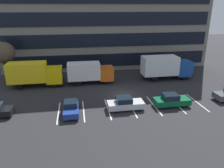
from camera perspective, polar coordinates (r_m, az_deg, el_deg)
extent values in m
plane|color=#262628|center=(29.57, 3.09, -2.61)|extent=(120.00, 120.00, 0.00)
cube|color=slate|center=(45.10, -1.84, 19.15)|extent=(38.07, 12.34, 21.60)
cube|color=black|center=(40.01, -0.50, 6.34)|extent=(36.54, 0.16, 2.30)
cube|color=black|center=(39.34, -0.51, 11.45)|extent=(36.54, 0.16, 2.30)
cube|color=black|center=(38.99, -0.53, 16.70)|extent=(36.54, 0.16, 2.30)
cube|color=silver|center=(25.23, -13.88, -7.29)|extent=(0.14, 5.40, 0.01)
cube|color=silver|center=(25.13, -7.47, -6.96)|extent=(0.14, 5.40, 0.01)
cube|color=silver|center=(25.34, -1.09, -6.55)|extent=(0.14, 5.40, 0.01)
cube|color=silver|center=(25.85, 5.09, -6.07)|extent=(0.14, 5.40, 0.01)
cube|color=silver|center=(26.64, 10.96, -5.56)|extent=(0.14, 5.40, 0.01)
cube|color=silver|center=(27.70, 16.43, -5.02)|extent=(0.14, 5.40, 0.01)
cube|color=silver|center=(28.99, 21.44, -4.49)|extent=(0.14, 5.40, 0.01)
cube|color=yellow|center=(33.38, -14.84, 2.39)|extent=(2.28, 2.49, 2.28)
cube|color=black|center=(33.16, -12.99, 3.25)|extent=(0.06, 2.09, 1.00)
cube|color=yellow|center=(33.83, -21.40, 2.91)|extent=(5.38, 2.59, 2.80)
cube|color=black|center=(33.58, -12.68, 0.90)|extent=(0.21, 2.49, 0.41)
cylinder|color=black|center=(34.73, -14.54, 1.11)|extent=(1.04, 0.31, 1.04)
cylinder|color=black|center=(32.72, -14.82, -0.06)|extent=(1.04, 0.31, 1.04)
cylinder|color=black|center=(35.55, -22.43, 0.64)|extent=(1.04, 0.31, 1.04)
cylinder|color=black|center=(33.58, -23.17, -0.53)|extent=(1.04, 0.31, 1.04)
cube|color=#D85914|center=(33.59, -1.51, 2.86)|extent=(2.05, 2.24, 2.05)
cube|color=black|center=(33.62, 0.18, 3.61)|extent=(0.06, 1.88, 0.90)
cube|color=white|center=(33.17, -7.44, 3.40)|extent=(4.84, 2.33, 2.51)
cube|color=black|center=(34.01, 0.29, 1.52)|extent=(0.19, 2.24, 0.37)
cylinder|color=black|center=(34.80, -1.72, 1.69)|extent=(0.93, 0.28, 0.93)
cylinder|color=black|center=(33.00, -1.26, 0.68)|extent=(0.93, 0.28, 0.93)
cylinder|color=black|center=(34.52, -9.00, 1.30)|extent=(0.93, 0.28, 0.93)
cylinder|color=black|center=(32.70, -8.94, 0.26)|extent=(0.93, 0.28, 0.93)
cube|color=#194799|center=(37.46, 18.06, 4.04)|extent=(2.37, 2.59, 2.37)
cube|color=black|center=(37.89, 19.71, 4.77)|extent=(0.06, 2.17, 1.04)
cube|color=white|center=(35.66, 12.42, 4.78)|extent=(5.61, 2.70, 2.91)
cube|color=black|center=(38.31, 19.55, 2.60)|extent=(0.22, 2.59, 0.43)
cylinder|color=black|center=(38.72, 17.14, 2.79)|extent=(1.08, 0.32, 1.08)
cylinder|color=black|center=(36.84, 18.63, 1.79)|extent=(1.08, 0.32, 1.08)
cylinder|color=black|center=(36.75, 9.97, 2.50)|extent=(1.08, 0.32, 1.08)
cylinder|color=black|center=(34.76, 11.15, 1.43)|extent=(1.08, 0.32, 1.08)
cylinder|color=black|center=(31.24, 25.97, -2.83)|extent=(0.61, 0.22, 0.61)
cube|color=silver|center=(25.08, 3.59, -5.43)|extent=(4.17, 1.75, 0.68)
cube|color=black|center=(24.78, 3.15, -4.15)|extent=(1.75, 1.54, 0.58)
cylinder|color=black|center=(26.17, 6.06, -5.07)|extent=(0.58, 0.21, 0.58)
cylinder|color=black|center=(24.86, 6.98, -6.50)|extent=(0.58, 0.21, 0.58)
cylinder|color=black|center=(25.63, 0.27, -5.51)|extent=(0.58, 0.21, 0.58)
cylinder|color=black|center=(24.29, 0.88, -7.01)|extent=(0.58, 0.21, 0.58)
cube|color=#0C5933|center=(26.86, 15.42, -4.38)|extent=(4.19, 1.75, 0.68)
cube|color=black|center=(26.53, 15.13, -3.17)|extent=(1.76, 1.54, 0.58)
cylinder|color=black|center=(28.16, 17.23, -4.06)|extent=(0.58, 0.21, 0.58)
cylinder|color=black|center=(26.94, 18.63, -5.32)|extent=(0.58, 0.21, 0.58)
cylinder|color=black|center=(27.10, 12.12, -4.53)|extent=(0.58, 0.21, 0.58)
cylinder|color=black|center=(25.83, 13.33, -5.88)|extent=(0.58, 0.21, 0.58)
cylinder|color=black|center=(25.72, -26.50, -7.68)|extent=(0.56, 0.21, 0.56)
cylinder|color=black|center=(26.98, -25.67, -6.28)|extent=(0.56, 0.21, 0.56)
cube|color=navy|center=(24.53, -10.71, -6.46)|extent=(1.63, 3.89, 0.63)
cube|color=black|center=(24.46, -10.79, -5.03)|extent=(1.43, 1.63, 0.54)
cylinder|color=black|center=(23.52, -8.97, -8.27)|extent=(0.20, 0.54, 0.54)
cylinder|color=black|center=(23.58, -12.43, -8.44)|extent=(0.20, 0.54, 0.54)
cylinder|color=black|center=(25.75, -9.07, -5.70)|extent=(0.20, 0.54, 0.54)
cylinder|color=black|center=(25.80, -12.21, -5.86)|extent=(0.20, 0.54, 0.54)
cylinder|color=#473323|center=(37.97, -25.89, 3.06)|extent=(0.28, 0.28, 3.25)
sphere|color=#4C4233|center=(37.34, -26.56, 7.36)|extent=(3.31, 3.31, 3.31)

